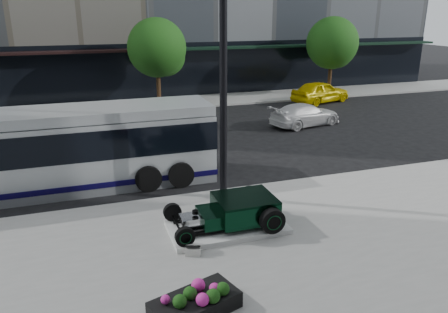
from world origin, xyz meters
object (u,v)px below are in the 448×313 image
object	(u,v)px
lamppost	(223,90)
transit_bus	(46,151)
flower_planter	(195,303)
white_sedan	(305,115)
yellow_taxi	(320,92)
hot_rod	(238,210)

from	to	relation	value
lamppost	transit_bus	world-z (taller)	lamppost
transit_bus	flower_planter	bearing A→B (deg)	-69.35
flower_planter	white_sedan	world-z (taller)	white_sedan
white_sedan	yellow_taxi	distance (m)	6.82
flower_planter	white_sedan	xyz separation A→B (m)	(10.16, 13.80, 0.28)
hot_rod	lamppost	size ratio (longest dim) A/B	0.40
lamppost	transit_bus	xyz separation A→B (m)	(-5.68, 2.95, -2.34)
transit_bus	yellow_taxi	size ratio (longest dim) A/B	2.71
hot_rod	yellow_taxi	world-z (taller)	yellow_taxi
lamppost	yellow_taxi	distance (m)	18.35
transit_bus	yellow_taxi	world-z (taller)	transit_bus
hot_rod	yellow_taxi	xyz separation A→B (m)	(12.12, 15.92, 0.07)
flower_planter	white_sedan	size ratio (longest dim) A/B	0.48
transit_bus	hot_rod	bearing A→B (deg)	-43.92
flower_planter	lamppost	bearing A→B (deg)	65.70
white_sedan	yellow_taxi	xyz separation A→B (m)	(4.15, 5.42, 0.14)
white_sedan	flower_planter	bearing A→B (deg)	130.99
flower_planter	yellow_taxi	size ratio (longest dim) A/B	0.46
lamppost	transit_bus	bearing A→B (deg)	152.56
white_sedan	hot_rod	bearing A→B (deg)	130.16
hot_rod	flower_planter	size ratio (longest dim) A/B	1.57
hot_rod	white_sedan	size ratio (longest dim) A/B	0.75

